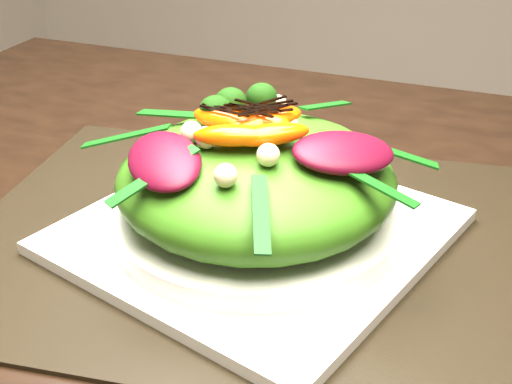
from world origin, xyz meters
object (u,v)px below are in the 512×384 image
(lettuce_mound, at_px, (256,179))
(orange_segment, at_px, (258,120))
(placemat, at_px, (256,238))
(salad_bowl, at_px, (256,217))
(plate_base, at_px, (256,231))

(lettuce_mound, bearing_deg, orange_segment, 104.15)
(lettuce_mound, distance_m, orange_segment, 0.05)
(placemat, height_order, salad_bowl, salad_bowl)
(placemat, relative_size, orange_segment, 8.03)
(placemat, xyz_separation_m, lettuce_mound, (-0.00, 0.00, 0.06))
(plate_base, bearing_deg, placemat, 0.00)
(orange_segment, bearing_deg, placemat, -75.85)
(plate_base, distance_m, orange_segment, 0.10)
(placemat, relative_size, salad_bowl, 2.06)
(salad_bowl, height_order, lettuce_mound, lettuce_mound)
(plate_base, xyz_separation_m, orange_segment, (-0.00, 0.01, 0.10))
(plate_base, height_order, lettuce_mound, lettuce_mound)
(salad_bowl, bearing_deg, plate_base, 0.00)
(salad_bowl, bearing_deg, lettuce_mound, 0.00)
(placemat, bearing_deg, plate_base, 0.00)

